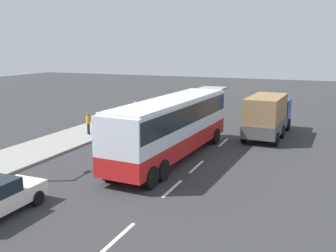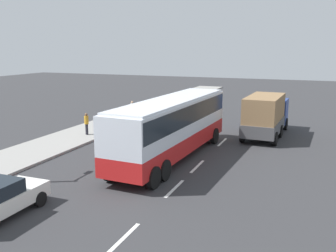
# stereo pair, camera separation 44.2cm
# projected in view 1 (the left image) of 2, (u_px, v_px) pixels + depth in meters

# --- Properties ---
(ground_plane) EXTENTS (120.00, 120.00, 0.00)m
(ground_plane) POSITION_uv_depth(u_px,v_px,m) (173.00, 154.00, 23.73)
(ground_plane) COLOR #333335
(sidewalk_curb) EXTENTS (80.00, 4.00, 0.15)m
(sidewalk_curb) POSITION_uv_depth(u_px,v_px,m) (64.00, 140.00, 26.92)
(sidewalk_curb) COLOR gray
(sidewalk_curb) RESTS_ON ground_plane
(lane_centreline) EXTENTS (23.48, 0.16, 0.01)m
(lane_centreline) POSITION_uv_depth(u_px,v_px,m) (167.00, 193.00, 17.38)
(lane_centreline) COLOR white
(lane_centreline) RESTS_ON ground_plane
(coach_bus) EXTENTS (12.34, 3.29, 3.65)m
(coach_bus) POSITION_uv_depth(u_px,v_px,m) (172.00, 122.00, 22.38)
(coach_bus) COLOR red
(coach_bus) RESTS_ON ground_plane
(cargo_truck) EXTENTS (7.38, 2.81, 3.17)m
(cargo_truck) POSITION_uv_depth(u_px,v_px,m) (268.00, 115.00, 28.07)
(cargo_truck) COLOR navy
(cargo_truck) RESTS_ON ground_plane
(pedestrian_near_curb) EXTENTS (0.32, 0.32, 1.52)m
(pedestrian_near_curb) POSITION_uv_depth(u_px,v_px,m) (135.00, 108.00, 35.39)
(pedestrian_near_curb) COLOR black
(pedestrian_near_curb) RESTS_ON sidewalk_curb
(pedestrian_at_crossing) EXTENTS (0.32, 0.32, 1.65)m
(pedestrian_at_crossing) POSITION_uv_depth(u_px,v_px,m) (88.00, 122.00, 28.31)
(pedestrian_at_crossing) COLOR black
(pedestrian_at_crossing) RESTS_ON sidewalk_curb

